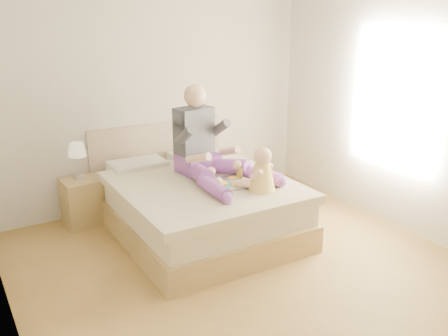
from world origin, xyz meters
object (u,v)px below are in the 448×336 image
adult (206,149)px  bed (195,202)px  tray (226,182)px  baby (261,173)px  nightstand (83,201)px

adult → bed: bearing=173.9°
tray → baby: bearing=-53.9°
bed → adult: bearing=2.4°
tray → nightstand: bearing=133.9°
bed → tray: (0.17, -0.39, 0.32)m
bed → adult: (0.14, 0.01, 0.58)m
baby → nightstand: bearing=102.9°
bed → nightstand: (-1.00, 0.80, -0.06)m
bed → baby: size_ratio=4.92×
bed → baby: 0.92m
adult → baby: (0.24, -0.69, -0.11)m
bed → nightstand: bed is taller
tray → baby: size_ratio=1.09×
nightstand → adult: bearing=-38.2°
nightstand → bed: bearing=-42.1°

